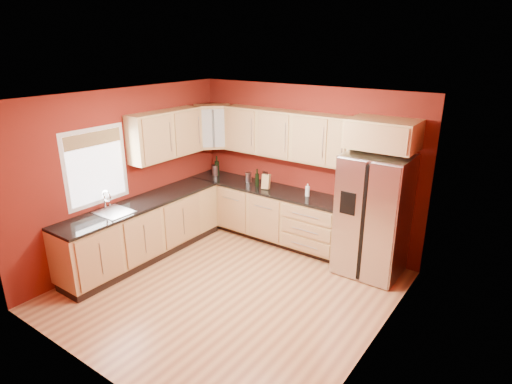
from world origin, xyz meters
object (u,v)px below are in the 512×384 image
Objects in this scene: wine_bottle_a at (257,178)px; soap_dispenser at (308,190)px; knife_block at (266,181)px; canister_left at (215,170)px; refrigerator at (373,215)px.

wine_bottle_a reaches higher than soap_dispenser.
canister_left is at bearing 159.76° from knife_block.
soap_dispenser is (0.93, 0.07, -0.05)m from wine_bottle_a.
knife_block is (1.17, -0.08, 0.03)m from canister_left.
knife_block is 1.21× the size of soap_dispenser.
refrigerator is 3.04m from canister_left.
wine_bottle_a is at bearing -4.23° from canister_left.
knife_block reaches higher than soap_dispenser.
wine_bottle_a is 1.24× the size of knife_block.
refrigerator is at bearing -4.49° from soap_dispenser.
wine_bottle_a is at bearing 179.48° from refrigerator.
refrigerator is 9.25× the size of canister_left.
wine_bottle_a is 0.19m from knife_block.
wine_bottle_a reaches higher than knife_block.
knife_block is at bearing -174.44° from soap_dispenser.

